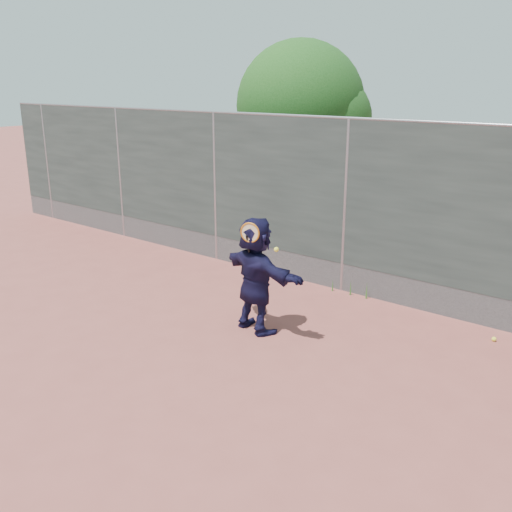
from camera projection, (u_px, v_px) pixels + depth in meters
The scene contains 7 objects.
ground at pixel (208, 363), 7.59m from camera, with size 80.00×80.00×0.00m, color #9E4C42.
player at pixel (256, 275), 8.34m from camera, with size 1.61×0.51×1.74m, color black.
ball_ground at pixel (494, 339), 8.19m from camera, with size 0.07×0.07×0.07m, color #FBF437.
fence at pixel (345, 203), 9.74m from camera, with size 20.00×0.06×3.03m.
swing_action at pixel (252, 235), 7.95m from camera, with size 0.59×0.16×0.51m.
tree_left at pixel (307, 109), 13.31m from camera, with size 3.15×3.00×4.53m.
weed_clump at pixel (353, 288), 9.91m from camera, with size 0.68×0.07×0.30m.
Camera 1 is at (4.74, -4.96, 3.60)m, focal length 40.00 mm.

